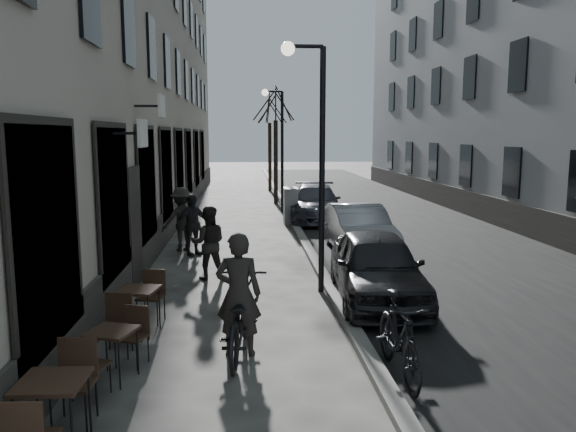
{
  "coord_description": "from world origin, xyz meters",
  "views": [
    {
      "loc": [
        -1.59,
        -5.36,
        3.3
      ],
      "look_at": [
        -0.79,
        4.76,
        1.8
      ],
      "focal_mm": 35.0,
      "sensor_mm": 36.0,
      "label": 1
    }
  ],
  "objects": [
    {
      "name": "road",
      "position": [
        3.85,
        16.0,
        0.0
      ],
      "size": [
        7.3,
        60.0,
        0.0
      ],
      "primitive_type": "cube",
      "color": "black",
      "rests_on": "ground"
    },
    {
      "name": "kerb",
      "position": [
        0.2,
        16.0,
        0.06
      ],
      "size": [
        0.25,
        60.0,
        0.12
      ],
      "primitive_type": "cube",
      "color": "slate",
      "rests_on": "ground"
    },
    {
      "name": "building_left",
      "position": [
        -6.0,
        16.5,
        8.0
      ],
      "size": [
        4.0,
        35.0,
        16.0
      ],
      "primitive_type": "cube",
      "color": "#A79C8C",
      "rests_on": "ground"
    },
    {
      "name": "building_right",
      "position": [
        9.5,
        16.5,
        8.0
      ],
      "size": [
        4.0,
        35.0,
        16.0
      ],
      "primitive_type": "cube",
      "color": "gray",
      "rests_on": "ground"
    },
    {
      "name": "streetlamp_near",
      "position": [
        -0.17,
        6.0,
        3.16
      ],
      "size": [
        0.9,
        0.28,
        5.09
      ],
      "color": "black",
      "rests_on": "ground"
    },
    {
      "name": "streetlamp_far",
      "position": [
        -0.17,
        18.0,
        3.16
      ],
      "size": [
        0.9,
        0.28,
        5.09
      ],
      "color": "black",
      "rests_on": "ground"
    },
    {
      "name": "tree_near",
      "position": [
        -0.1,
        21.0,
        4.66
      ],
      "size": [
        2.4,
        2.4,
        5.7
      ],
      "color": "black",
      "rests_on": "ground"
    },
    {
      "name": "tree_far",
      "position": [
        -0.1,
        27.0,
        4.66
      ],
      "size": [
        2.4,
        2.4,
        5.7
      ],
      "color": "black",
      "rests_on": "ground"
    },
    {
      "name": "bistro_set_a",
      "position": [
        -3.57,
        0.22,
        0.49
      ],
      "size": [
        0.69,
        1.64,
        0.96
      ],
      "rotation": [
        0.0,
        0.0,
        -0.04
      ],
      "color": "black",
      "rests_on": "ground"
    },
    {
      "name": "bistro_set_b",
      "position": [
        -3.38,
        1.97,
        0.43
      ],
      "size": [
        0.81,
        1.46,
        0.83
      ],
      "rotation": [
        0.0,
        0.0,
        -0.32
      ],
      "color": "black",
      "rests_on": "ground"
    },
    {
      "name": "bistro_set_c",
      "position": [
        -3.36,
        3.75,
        0.47
      ],
      "size": [
        0.74,
        1.59,
        0.91
      ],
      "rotation": [
        0.0,
        0.0,
        -0.2
      ],
      "color": "black",
      "rests_on": "ground"
    },
    {
      "name": "utility_cabinet",
      "position": [
        0.1,
        14.98,
        0.67
      ],
      "size": [
        0.49,
        0.89,
        1.33
      ],
      "primitive_type": "cube",
      "rotation": [
        0.0,
        0.0,
        -0.0
      ],
      "color": "slate",
      "rests_on": "ground"
    },
    {
      "name": "bicycle",
      "position": [
        -1.69,
        2.74,
        0.57
      ],
      "size": [
        0.99,
        2.25,
        1.14
      ],
      "primitive_type": "imported",
      "rotation": [
        0.0,
        0.0,
        3.04
      ],
      "color": "black",
      "rests_on": "ground"
    },
    {
      "name": "cyclist_rider",
      "position": [
        -1.69,
        2.74,
        0.94
      ],
      "size": [
        0.73,
        0.52,
        1.87
      ],
      "primitive_type": "imported",
      "rotation": [
        0.0,
        0.0,
        3.04
      ],
      "color": "black",
      "rests_on": "ground"
    },
    {
      "name": "pedestrian_near",
      "position": [
        -2.41,
        7.23,
        0.84
      ],
      "size": [
        0.83,
        0.66,
        1.68
      ],
      "primitive_type": "imported",
      "rotation": [
        0.0,
        0.0,
        3.17
      ],
      "color": "black",
      "rests_on": "ground"
    },
    {
      "name": "pedestrian_mid",
      "position": [
        -3.35,
        10.46,
        0.9
      ],
      "size": [
        1.34,
        1.12,
        1.81
      ],
      "primitive_type": "imported",
      "rotation": [
        0.0,
        0.0,
        3.6
      ],
      "color": "#292724",
      "rests_on": "ground"
    },
    {
      "name": "pedestrian_far",
      "position": [
        -3.02,
        9.81,
        0.84
      ],
      "size": [
        1.03,
        0.91,
        1.67
      ],
      "primitive_type": "imported",
      "rotation": [
        0.0,
        0.0,
        0.63
      ],
      "color": "black",
      "rests_on": "ground"
    },
    {
      "name": "car_near",
      "position": [
        1.0,
        5.24,
        0.69
      ],
      "size": [
        1.89,
        4.16,
        1.38
      ],
      "primitive_type": "imported",
      "rotation": [
        0.0,
        0.0,
        -0.07
      ],
      "color": "black",
      "rests_on": "ground"
    },
    {
      "name": "car_mid",
      "position": [
        1.57,
        9.79,
        0.66
      ],
      "size": [
        1.53,
        4.07,
        1.33
      ],
      "primitive_type": "imported",
      "rotation": [
        0.0,
        0.0,
        0.03
      ],
      "color": "#919499",
      "rests_on": "ground"
    },
    {
      "name": "car_far",
      "position": [
        1.12,
        15.76,
        0.67
      ],
      "size": [
        2.33,
        4.77,
        1.34
      ],
      "primitive_type": "imported",
      "rotation": [
        0.0,
        0.0,
        -0.1
      ],
      "color": "#3D3E49",
      "rests_on": "ground"
    },
    {
      "name": "moped",
      "position": [
        0.48,
        1.78,
        0.56
      ],
      "size": [
        0.57,
        1.89,
        1.13
      ],
      "primitive_type": "imported",
      "rotation": [
        0.0,
        0.0,
        0.02
      ],
      "color": "black",
      "rests_on": "ground"
    }
  ]
}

